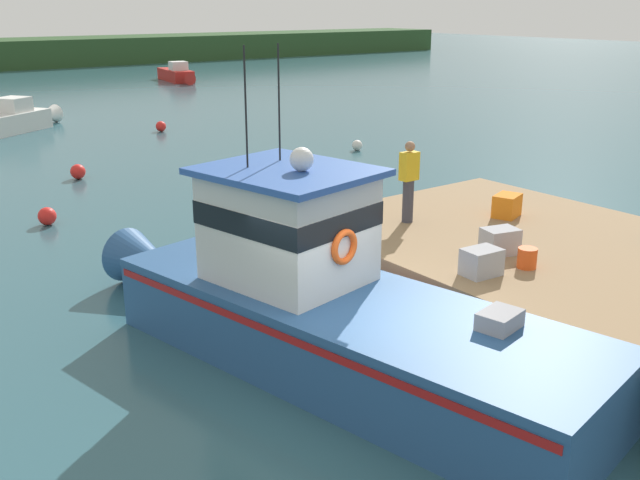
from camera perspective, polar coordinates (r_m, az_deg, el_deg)
The scene contains 14 objects.
ground_plane at distance 10.87m, azimuth 2.62°, elevation -11.43°, with size 200.00×200.00×0.00m, color #2D5660.
dock at distance 13.75m, azimuth 18.34°, elevation -1.00°, with size 6.00×9.00×1.20m.
main_fishing_boat at distance 11.16m, azimuth -0.11°, elevation -4.84°, with size 4.07×9.97×4.80m.
crate_stack_near_edge at distance 15.29m, azimuth 14.55°, elevation 2.64°, with size 0.60×0.44×0.46m, color orange.
crate_single_by_cleat at distance 11.88m, azimuth 12.63°, elevation -1.71°, with size 0.60×0.44×0.44m, color #9E9EA3.
crate_stack_mid_dock at distance 12.97m, azimuth 14.02°, elevation -0.09°, with size 0.60×0.44×0.46m, color #9E9EA3.
bait_bucket at distance 12.41m, azimuth 16.04°, elevation -1.37°, with size 0.32×0.32×0.34m, color #E04C19.
deckhand_by_the_boat at distance 14.38m, azimuth 7.02°, elevation 4.72°, with size 0.36×0.22×1.63m.
moored_boat_far_left at distance 34.67m, azimuth -23.38°, elevation 8.63°, with size 5.52×4.19×1.49m.
moored_boat_outer_mooring at distance 54.81m, azimuth -11.21°, elevation 12.71°, with size 2.13×5.76×1.44m.
mooring_buoy_outer at distance 24.55m, azimuth -18.58°, elevation 5.14°, with size 0.48×0.48×0.48m, color red.
mooring_buoy_inshore at distance 33.00m, azimuth -12.46°, elevation 8.76°, with size 0.45×0.45×0.45m, color red.
mooring_buoy_channel_marker at distance 27.99m, azimuth 2.95°, elevation 7.48°, with size 0.40×0.40×0.40m, color silver.
mooring_buoy_spare_mooring at distance 19.62m, azimuth -20.75°, elevation 1.77°, with size 0.46×0.46×0.46m, color red.
Camera 1 is at (-6.06, -7.27, 5.36)m, focal length 40.52 mm.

